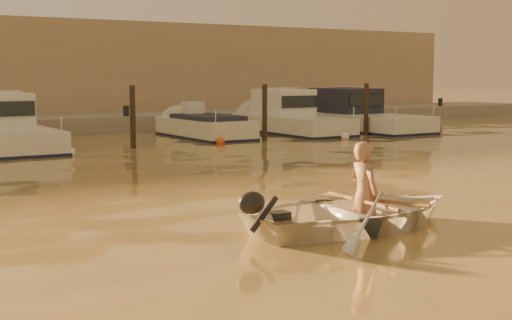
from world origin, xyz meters
TOP-DOWN VIEW (x-y plane):
  - ground_plane at (0.00, 0.00)m, footprint 160.00×160.00m
  - dinghy at (-1.82, 0.65)m, footprint 3.64×2.60m
  - person at (-1.72, 0.65)m, footprint 0.39×0.60m
  - outboard_motor at (-3.32, 0.65)m, footprint 0.90×0.40m
  - oar_port at (-1.57, 0.65)m, footprint 0.50×2.07m
  - oar_starboard at (-1.77, 0.65)m, footprint 0.42×2.08m
  - moored_boat_2 at (-3.76, 16.00)m, footprint 2.32×7.75m
  - moored_boat_3 at (3.53, 16.00)m, footprint 1.89×5.53m
  - moored_boat_4 at (7.47, 16.00)m, footprint 2.18×6.73m
  - moored_boat_5 at (10.83, 16.00)m, footprint 2.44×8.13m
  - piling_2 at (-0.20, 13.80)m, footprint 0.18×0.18m
  - piling_3 at (4.80, 13.80)m, footprint 0.18×0.18m
  - piling_4 at (9.50, 13.80)m, footprint 0.18×0.18m
  - fender_c at (-2.60, 12.66)m, footprint 0.30×0.30m
  - fender_d at (2.75, 13.35)m, footprint 0.30×0.30m
  - fender_e at (7.58, 12.69)m, footprint 0.30×0.30m
  - quay at (0.00, 21.50)m, footprint 52.00×4.00m
  - waterfront_building at (0.00, 27.00)m, footprint 46.00×7.00m

SIDE VIEW (x-z plane):
  - ground_plane at x=0.00m, z-range 0.00..0.00m
  - fender_c at x=-2.60m, z-range -0.05..0.25m
  - fender_d at x=2.75m, z-range -0.05..0.25m
  - fender_e at x=7.58m, z-range -0.05..0.25m
  - quay at x=0.00m, z-range -0.35..0.65m
  - moored_boat_3 at x=3.53m, z-range -0.25..0.70m
  - dinghy at x=-1.82m, z-range -0.12..0.63m
  - outboard_motor at x=-3.32m, z-range -0.07..0.63m
  - oar_port at x=-1.57m, z-range 0.35..0.49m
  - oar_starboard at x=-1.77m, z-range 0.35..0.49m
  - person at x=-1.72m, z-range -0.30..1.34m
  - moored_boat_2 at x=-3.76m, z-range -0.25..1.50m
  - moored_boat_4 at x=7.47m, z-range -0.25..1.50m
  - moored_boat_5 at x=10.83m, z-range -0.25..1.50m
  - piling_2 at x=-0.20m, z-range -0.20..2.00m
  - piling_3 at x=4.80m, z-range -0.20..2.00m
  - piling_4 at x=9.50m, z-range -0.20..2.00m
  - waterfront_building at x=0.00m, z-range 0.00..4.80m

